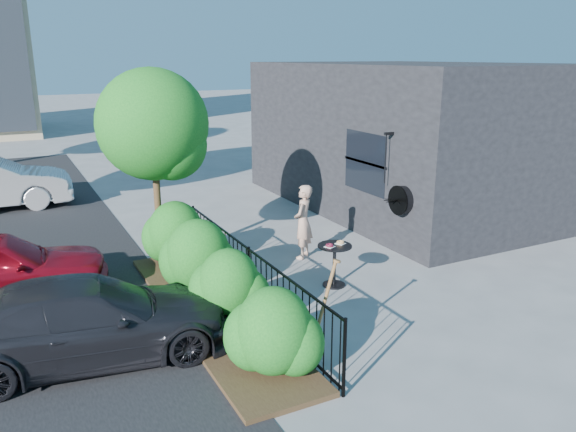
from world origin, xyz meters
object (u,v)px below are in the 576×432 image
cafe_table (335,258)px  woman (303,222)px  shovel (321,315)px  car_darkgrey (87,320)px  patio_tree (157,131)px

cafe_table → woman: bearing=82.2°
cafe_table → shovel: (-1.55, -2.14, 0.10)m
car_darkgrey → cafe_table: bearing=-74.8°
car_darkgrey → shovel: bearing=-109.7°
patio_tree → woman: 3.52m
woman → car_darkgrey: size_ratio=0.39×
shovel → woman: bearing=64.8°
shovel → car_darkgrey: bearing=153.4°
patio_tree → woman: bearing=-19.8°
patio_tree → car_darkgrey: patio_tree is taller
woman → car_darkgrey: (-4.73, -2.30, -0.20)m
woman → shovel: woman is taller
patio_tree → car_darkgrey: 4.41m
patio_tree → car_darkgrey: (-1.98, -3.29, -2.17)m
cafe_table → woman: size_ratio=0.54×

